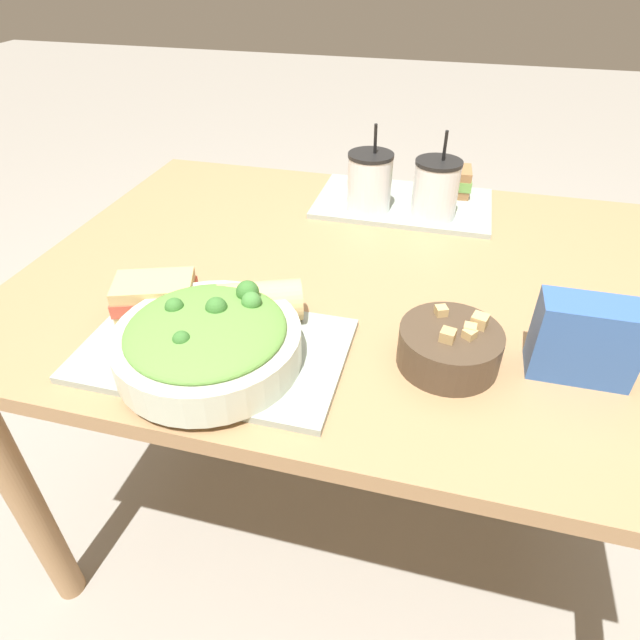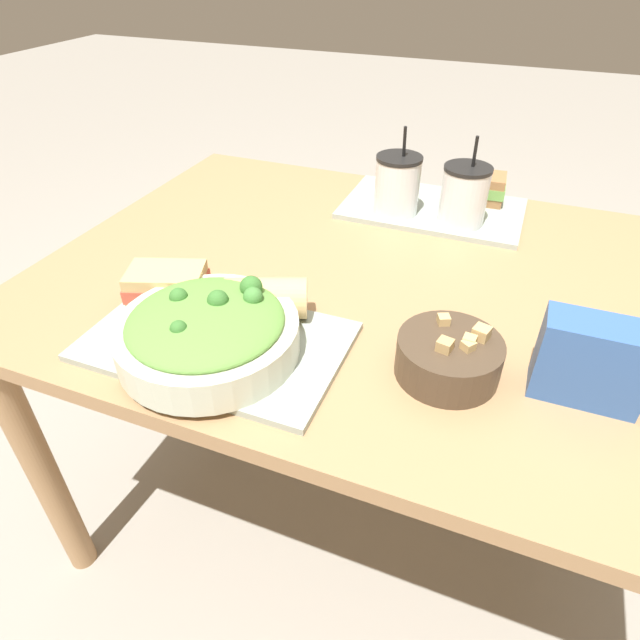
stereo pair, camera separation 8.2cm
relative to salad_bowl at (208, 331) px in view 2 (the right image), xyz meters
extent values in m
plane|color=gray|center=(0.16, 0.33, -0.78)|extent=(12.00, 12.00, 0.00)
cube|color=#A37A51|center=(0.16, 0.33, -0.07)|extent=(1.28, 0.95, 0.03)
cylinder|color=#A37A51|center=(-0.42, -0.08, -0.43)|extent=(0.06, 0.06, 0.69)
cylinder|color=#A37A51|center=(-0.42, 0.75, -0.43)|extent=(0.06, 0.06, 0.69)
cylinder|color=#A37A51|center=(0.75, 0.75, -0.43)|extent=(0.06, 0.06, 0.69)
cube|color=#99A89E|center=(-0.01, 0.03, -0.05)|extent=(0.41, 0.25, 0.01)
cube|color=#99A89E|center=(0.21, 0.65, -0.05)|extent=(0.41, 0.25, 0.01)
cylinder|color=beige|center=(0.00, 0.00, -0.01)|extent=(0.28, 0.28, 0.06)
ellipsoid|color=#5B8E3D|center=(0.00, 0.00, 0.02)|extent=(0.24, 0.24, 0.04)
sphere|color=#38702D|center=(-0.01, -0.05, 0.03)|extent=(0.03, 0.03, 0.03)
sphere|color=#38702D|center=(-0.06, 0.02, 0.04)|extent=(0.03, 0.03, 0.03)
sphere|color=#38702D|center=(0.04, 0.08, 0.04)|extent=(0.04, 0.04, 0.04)
sphere|color=#38702D|center=(0.01, 0.03, 0.04)|extent=(0.03, 0.03, 0.03)
sphere|color=#427F38|center=(0.05, 0.06, 0.04)|extent=(0.03, 0.03, 0.03)
cube|color=beige|center=(-0.03, -0.01, 0.03)|extent=(0.05, 0.05, 0.01)
cube|color=beige|center=(0.00, 0.04, 0.03)|extent=(0.06, 0.06, 0.01)
cube|color=beige|center=(-0.02, -0.04, 0.03)|extent=(0.05, 0.06, 0.01)
cylinder|color=#473828|center=(0.35, 0.10, -0.02)|extent=(0.15, 0.15, 0.06)
cylinder|color=#4C2814|center=(0.35, 0.10, 0.00)|extent=(0.14, 0.14, 0.01)
cube|color=tan|center=(0.33, 0.14, 0.02)|extent=(0.02, 0.02, 0.02)
cube|color=tan|center=(0.37, 0.10, 0.02)|extent=(0.02, 0.02, 0.02)
cube|color=tan|center=(0.38, 0.12, 0.02)|extent=(0.03, 0.03, 0.02)
cube|color=tan|center=(0.34, 0.07, 0.02)|extent=(0.02, 0.02, 0.02)
cube|color=tan|center=(0.37, 0.09, 0.01)|extent=(0.02, 0.02, 0.02)
cube|color=tan|center=(-0.14, 0.09, -0.03)|extent=(0.15, 0.12, 0.02)
cube|color=#C64C38|center=(-0.14, 0.09, -0.01)|extent=(0.15, 0.12, 0.02)
cube|color=tan|center=(-0.14, 0.09, 0.01)|extent=(0.15, 0.12, 0.02)
cylinder|color=tan|center=(0.04, 0.12, 0.00)|extent=(0.15, 0.11, 0.07)
cylinder|color=beige|center=(0.10, 0.14, 0.00)|extent=(0.03, 0.06, 0.06)
cube|color=olive|center=(0.29, 0.73, -0.03)|extent=(0.13, 0.09, 0.02)
cube|color=#6B9E47|center=(0.29, 0.73, -0.01)|extent=(0.13, 0.09, 0.02)
cube|color=olive|center=(0.29, 0.73, 0.01)|extent=(0.13, 0.09, 0.02)
cylinder|color=silver|center=(0.13, 0.59, 0.02)|extent=(0.10, 0.10, 0.12)
cylinder|color=black|center=(0.13, 0.59, 0.01)|extent=(0.09, 0.09, 0.10)
cylinder|color=black|center=(0.13, 0.59, 0.09)|extent=(0.10, 0.10, 0.01)
cylinder|color=black|center=(0.14, 0.59, 0.12)|extent=(0.01, 0.02, 0.07)
cylinder|color=silver|center=(0.28, 0.59, 0.02)|extent=(0.10, 0.10, 0.12)
cylinder|color=#701E47|center=(0.28, 0.59, 0.01)|extent=(0.09, 0.09, 0.10)
cylinder|color=black|center=(0.28, 0.59, 0.08)|extent=(0.10, 0.10, 0.01)
cylinder|color=black|center=(0.29, 0.59, 0.12)|extent=(0.01, 0.02, 0.07)
cube|color=#335BA3|center=(0.53, 0.12, 0.01)|extent=(0.14, 0.07, 0.13)
camera|label=1|loc=(0.32, -0.55, 0.49)|focal=30.00mm
camera|label=2|loc=(0.39, -0.53, 0.49)|focal=30.00mm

